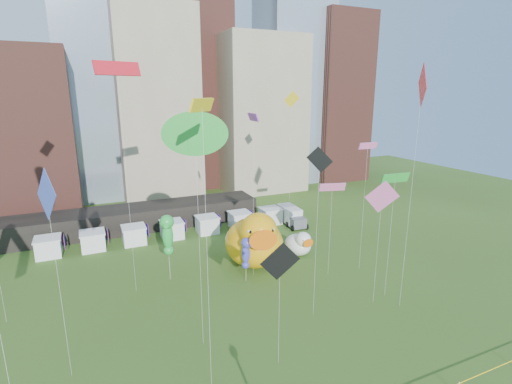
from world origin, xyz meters
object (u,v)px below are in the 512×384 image
seahorse_green (168,232)px  seahorse_purple (246,251)px  big_duck (255,240)px  box_truck (291,216)px  small_duck (299,244)px

seahorse_green → seahorse_purple: bearing=-10.9°
big_duck → seahorse_purple: big_duck is taller
big_duck → box_truck: (11.00, 11.23, -1.88)m
seahorse_green → big_duck: bearing=10.9°
seahorse_green → small_duck: bearing=15.2°
seahorse_green → seahorse_purple: size_ratio=1.48×
small_duck → box_truck: bearing=62.1°
seahorse_purple → seahorse_green: bearing=133.4°
big_duck → small_duck: (6.20, 0.70, -1.71)m
seahorse_green → seahorse_purple: (7.25, -3.60, -1.95)m
big_duck → seahorse_purple: size_ratio=1.99×
small_duck → seahorse_green: (-15.72, 0.06, 3.90)m
big_duck → seahorse_green: size_ratio=1.35×
big_duck → box_truck: bearing=57.9°
big_duck → seahorse_green: 9.80m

